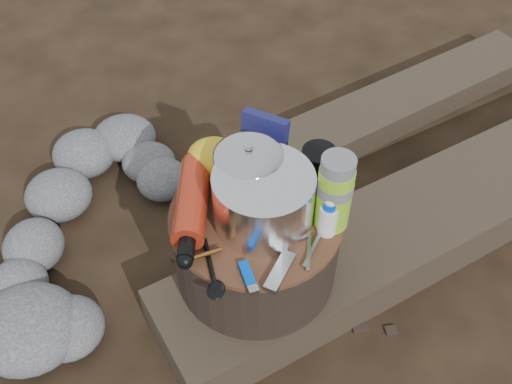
% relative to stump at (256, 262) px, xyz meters
% --- Properties ---
extents(ground, '(60.00, 60.00, 0.00)m').
position_rel_stump_xyz_m(ground, '(0.00, 0.00, -0.20)').
color(ground, black).
rests_on(ground, ground).
extents(stump, '(0.43, 0.43, 0.40)m').
position_rel_stump_xyz_m(stump, '(0.00, 0.00, 0.00)').
color(stump, black).
rests_on(stump, ground).
extents(rock_ring, '(0.41, 0.90, 0.18)m').
position_rel_stump_xyz_m(rock_ring, '(-0.54, 0.15, -0.11)').
color(rock_ring, '#5C5C61').
rests_on(rock_ring, ground).
extents(log_main, '(1.67, 1.46, 0.16)m').
position_rel_stump_xyz_m(log_main, '(0.53, 0.37, -0.12)').
color(log_main, '#3B3024').
rests_on(log_main, ground).
extents(log_small, '(1.03, 0.96, 0.10)m').
position_rel_stump_xyz_m(log_small, '(0.45, 0.97, -0.15)').
color(log_small, '#3B3024').
rests_on(log_small, ground).
extents(foil_windscreen, '(0.24, 0.24, 0.15)m').
position_rel_stump_xyz_m(foil_windscreen, '(0.02, -0.01, 0.27)').
color(foil_windscreen, white).
rests_on(foil_windscreen, stump).
extents(camping_pot, '(0.17, 0.17, 0.17)m').
position_rel_stump_xyz_m(camping_pot, '(-0.03, 0.06, 0.28)').
color(camping_pot, silver).
rests_on(camping_pot, stump).
extents(fuel_bottle, '(0.12, 0.33, 0.08)m').
position_rel_stump_xyz_m(fuel_bottle, '(-0.15, -0.01, 0.24)').
color(fuel_bottle, '#B62F18').
rests_on(fuel_bottle, stump).
extents(thermos, '(0.08, 0.08, 0.21)m').
position_rel_stump_xyz_m(thermos, '(0.18, 0.01, 0.30)').
color(thermos, '#8EDB24').
rests_on(thermos, stump).
extents(travel_mug, '(0.08, 0.08, 0.12)m').
position_rel_stump_xyz_m(travel_mug, '(0.14, 0.12, 0.26)').
color(travel_mug, black).
rests_on(travel_mug, stump).
extents(stuff_sack, '(0.15, 0.12, 0.10)m').
position_rel_stump_xyz_m(stuff_sack, '(-0.13, 0.13, 0.25)').
color(stuff_sack, yellow).
rests_on(stuff_sack, stump).
extents(food_pouch, '(0.13, 0.06, 0.16)m').
position_rel_stump_xyz_m(food_pouch, '(-0.01, 0.18, 0.28)').
color(food_pouch, navy).
rests_on(food_pouch, stump).
extents(lighter, '(0.06, 0.09, 0.02)m').
position_rel_stump_xyz_m(lighter, '(0.01, -0.18, 0.21)').
color(lighter, '#0048CF').
rests_on(lighter, stump).
extents(multitool, '(0.06, 0.12, 0.02)m').
position_rel_stump_xyz_m(multitool, '(0.08, -0.16, 0.21)').
color(multitool, '#A6A6AB').
rests_on(multitool, stump).
extents(pot_grabber, '(0.04, 0.12, 0.01)m').
position_rel_stump_xyz_m(pot_grabber, '(0.14, -0.09, 0.20)').
color(pot_grabber, '#A6A6AB').
rests_on(pot_grabber, stump).
extents(spork, '(0.09, 0.16, 0.01)m').
position_rel_stump_xyz_m(spork, '(-0.08, -0.16, 0.20)').
color(spork, black).
rests_on(spork, stump).
extents(squeeze_bottle, '(0.05, 0.05, 0.11)m').
position_rel_stump_xyz_m(squeeze_bottle, '(0.18, -0.02, 0.25)').
color(squeeze_bottle, white).
rests_on(squeeze_bottle, stump).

